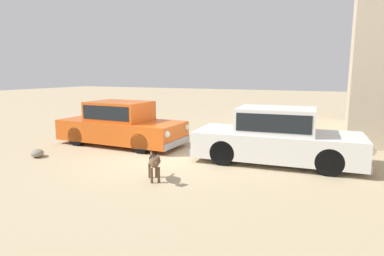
% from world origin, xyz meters
% --- Properties ---
extents(ground_plane, '(80.00, 80.00, 0.00)m').
position_xyz_m(ground_plane, '(0.00, 0.00, 0.00)').
color(ground_plane, tan).
extents(parked_sedan_nearest, '(4.47, 1.74, 1.49)m').
position_xyz_m(parked_sedan_nearest, '(-2.38, 0.91, 0.73)').
color(parked_sedan_nearest, '#D15619').
rests_on(parked_sedan_nearest, ground_plane).
extents(parked_sedan_second, '(4.65, 2.08, 1.51)m').
position_xyz_m(parked_sedan_second, '(2.88, 0.85, 0.74)').
color(parked_sedan_second, silver).
rests_on(parked_sedan_second, ground_plane).
extents(stray_dog_spotted, '(0.70, 0.84, 0.68)m').
position_xyz_m(stray_dog_spotted, '(0.66, -1.91, 0.45)').
color(stray_dog_spotted, brown).
rests_on(stray_dog_spotted, ground_plane).
extents(rubble_pile, '(0.62, 0.60, 0.23)m').
position_xyz_m(rubble_pile, '(-3.59, -1.50, 0.11)').
color(rubble_pile, gray).
rests_on(rubble_pile, ground_plane).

